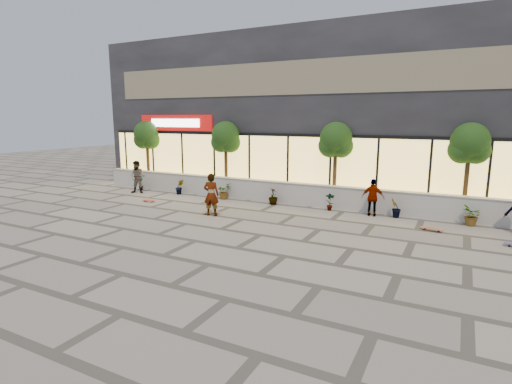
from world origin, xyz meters
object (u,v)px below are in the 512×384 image
at_px(skateboard_center, 211,213).
at_px(skateboard_right_near, 432,229).
at_px(tree_east, 470,146).
at_px(tree_mideast, 336,142).
at_px(skater_center, 211,195).
at_px(tree_midwest, 226,139).
at_px(skater_right_near, 373,198).
at_px(skateboard_left, 149,201).
at_px(skater_left, 138,177).
at_px(tree_west, 147,137).

xyz_separation_m(skateboard_center, skateboard_right_near, (8.64, 1.58, 0.00)).
relative_size(tree_east, skateboard_center, 5.24).
xyz_separation_m(tree_mideast, skater_center, (-3.98, -4.47, -2.08)).
distance_m(tree_midwest, skater_right_near, 8.50).
bearing_deg(skater_center, skateboard_left, -26.80).
bearing_deg(tree_midwest, tree_east, 0.00).
bearing_deg(skateboard_center, skateboard_left, 141.30).
bearing_deg(skater_right_near, skater_left, -1.51).
distance_m(tree_mideast, skater_center, 6.34).
relative_size(tree_midwest, skater_center, 2.16).
relative_size(tree_midwest, tree_east, 1.00).
bearing_deg(skater_right_near, tree_midwest, -14.26).
bearing_deg(tree_east, skater_center, -154.74).
bearing_deg(skateboard_left, skater_left, 137.92).
height_order(tree_west, skateboard_left, tree_west).
bearing_deg(tree_east, tree_midwest, 180.00).
bearing_deg(skater_right_near, skater_center, 22.42).
bearing_deg(tree_mideast, tree_east, 0.00).
bearing_deg(tree_mideast, skater_right_near, -33.84).
distance_m(tree_midwest, tree_mideast, 6.00).
bearing_deg(tree_west, skater_left, -62.14).
bearing_deg(tree_midwest, skater_right_near, -9.82).
distance_m(tree_mideast, skater_right_near, 3.34).
bearing_deg(tree_mideast, skateboard_right_near, -30.95).
bearing_deg(skater_center, skater_right_near, -168.19).
distance_m(tree_east, skater_left, 16.19).
xyz_separation_m(tree_mideast, tree_east, (5.50, 0.00, 0.00)).
distance_m(tree_midwest, skateboard_right_near, 11.22).
bearing_deg(skater_right_near, skateboard_right_near, 147.26).
height_order(tree_mideast, skateboard_center, tree_mideast).
distance_m(skater_right_near, skateboard_center, 6.90).
height_order(skateboard_left, skateboard_right_near, skateboard_right_near).
relative_size(tree_midwest, skateboard_left, 5.57).
bearing_deg(tree_east, skater_right_near, -157.69).
distance_m(tree_west, skater_right_near, 13.83).
bearing_deg(skater_left, skater_center, -41.95).
bearing_deg(skater_left, tree_midwest, 3.52).
xyz_separation_m(tree_west, skateboard_center, (7.36, -4.28, -2.91)).
distance_m(skater_right_near, skateboard_right_near, 2.83).
relative_size(skater_right_near, skateboard_center, 2.12).
xyz_separation_m(skateboard_center, skateboard_left, (-4.17, 0.71, -0.01)).
relative_size(tree_west, skateboard_center, 5.24).
xyz_separation_m(tree_midwest, skateboard_left, (-2.31, -3.57, -2.92)).
height_order(tree_west, tree_midwest, same).
distance_m(tree_west, skateboard_left, 5.61).
height_order(tree_west, skater_left, tree_west).
bearing_deg(tree_east, tree_mideast, 180.00).
bearing_deg(skateboard_right_near, tree_mideast, 161.05).
xyz_separation_m(tree_west, skater_right_near, (13.59, -1.40, -2.19)).
height_order(tree_mideast, skater_left, tree_mideast).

